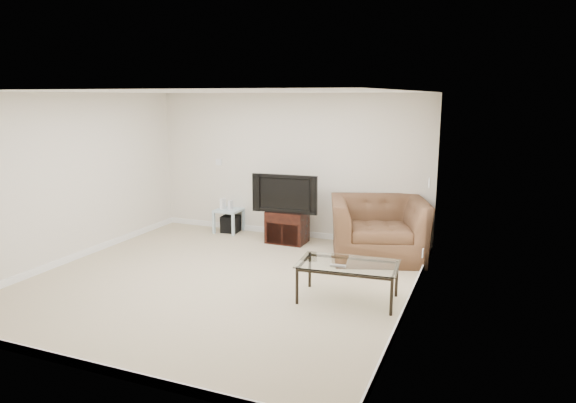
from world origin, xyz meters
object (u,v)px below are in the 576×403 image
at_px(tv_stand, 287,227).
at_px(television, 287,193).
at_px(side_table, 229,221).
at_px(recliner, 378,218).
at_px(coffee_table, 348,282).
at_px(subwoofer, 231,224).

distance_m(tv_stand, television, 0.59).
bearing_deg(tv_stand, side_table, 169.99).
relative_size(television, recliner, 0.73).
distance_m(television, coffee_table, 2.68).
bearing_deg(subwoofer, side_table, -147.07).
bearing_deg(television, tv_stand, 85.21).
bearing_deg(coffee_table, television, 128.75).
relative_size(recliner, coffee_table, 1.18).
bearing_deg(side_table, coffee_table, -38.52).
distance_m(tv_stand, subwoofer, 1.25).
height_order(subwoofer, recliner, recliner).
bearing_deg(tv_stand, recliner, -8.49).
bearing_deg(subwoofer, tv_stand, -11.46).
height_order(tv_stand, recliner, recliner).
distance_m(television, subwoofer, 1.44).
relative_size(tv_stand, side_table, 1.48).
relative_size(tv_stand, recliner, 0.46).
xyz_separation_m(television, side_table, (-1.25, 0.26, -0.65)).
xyz_separation_m(side_table, recliner, (2.85, -0.48, 0.41)).
distance_m(side_table, recliner, 2.92).
bearing_deg(subwoofer, coffee_table, -38.99).
xyz_separation_m(subwoofer, coffee_table, (2.85, -2.31, 0.08)).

